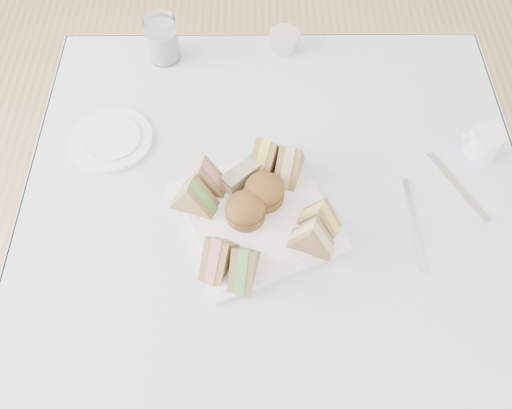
{
  "coord_description": "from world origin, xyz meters",
  "views": [
    {
      "loc": [
        -0.04,
        -0.58,
        1.65
      ],
      "look_at": [
        -0.04,
        -0.03,
        0.8
      ],
      "focal_mm": 38.0,
      "sensor_mm": 36.0,
      "label": 1
    }
  ],
  "objects_px": {
    "serving_plate": "(256,217)",
    "creamer_jug": "(484,143)",
    "table": "(272,285)",
    "water_glass": "(162,39)"
  },
  "relations": [
    {
      "from": "creamer_jug",
      "to": "water_glass",
      "type": "bearing_deg",
      "value": 161.58
    },
    {
      "from": "table",
      "to": "serving_plate",
      "type": "relative_size",
      "value": 3.25
    },
    {
      "from": "creamer_jug",
      "to": "serving_plate",
      "type": "bearing_deg",
      "value": -156.41
    },
    {
      "from": "table",
      "to": "creamer_jug",
      "type": "relative_size",
      "value": 13.42
    },
    {
      "from": "serving_plate",
      "to": "creamer_jug",
      "type": "height_order",
      "value": "creamer_jug"
    },
    {
      "from": "table",
      "to": "serving_plate",
      "type": "height_order",
      "value": "serving_plate"
    },
    {
      "from": "serving_plate",
      "to": "water_glass",
      "type": "relative_size",
      "value": 2.55
    },
    {
      "from": "table",
      "to": "creamer_jug",
      "type": "bearing_deg",
      "value": 17.41
    },
    {
      "from": "table",
      "to": "creamer_jug",
      "type": "height_order",
      "value": "creamer_jug"
    },
    {
      "from": "table",
      "to": "serving_plate",
      "type": "bearing_deg",
      "value": -146.99
    }
  ]
}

